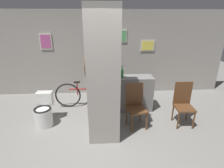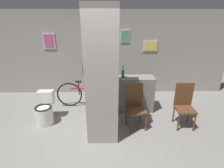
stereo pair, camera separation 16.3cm
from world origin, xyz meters
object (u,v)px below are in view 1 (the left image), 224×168
object	(u,v)px
toilet	(44,112)
chair_near_pillar	(136,104)
chair_by_doorway	(183,102)
bicycle	(88,94)
bottle_tall	(122,73)

from	to	relation	value
toilet	chair_near_pillar	distance (m)	2.13
chair_by_doorway	bicycle	bearing A→B (deg)	159.18
toilet	chair_by_doorway	size ratio (longest dim) A/B	0.73
bicycle	bottle_tall	size ratio (longest dim) A/B	5.52
chair_by_doorway	bottle_tall	bearing A→B (deg)	154.66
toilet	chair_by_doorway	world-z (taller)	chair_by_doorway
chair_near_pillar	bottle_tall	world-z (taller)	bottle_tall
toilet	chair_near_pillar	size ratio (longest dim) A/B	0.73
chair_near_pillar	chair_by_doorway	distance (m)	1.12
toilet	chair_by_doorway	xyz separation A→B (m)	(3.23, -0.14, 0.23)
chair_near_pillar	bicycle	distance (m)	1.52
bicycle	chair_by_doorway	bearing A→B (deg)	-22.88
bicycle	toilet	bearing A→B (deg)	-139.49
toilet	chair_near_pillar	world-z (taller)	chair_near_pillar
toilet	chair_by_doorway	distance (m)	3.24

